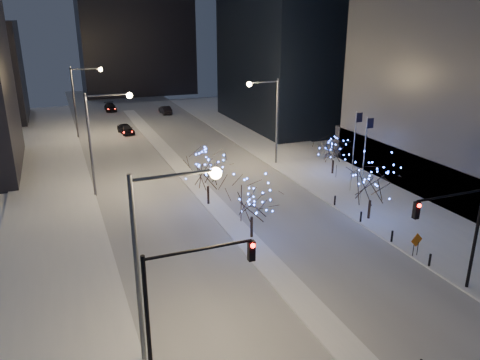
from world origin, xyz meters
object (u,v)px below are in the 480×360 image
car_near (126,129)px  traffic_signal_west (181,294)px  street_lamp_east (270,111)px  holiday_tree_median_far (208,169)px  holiday_tree_median_near (252,198)px  traffic_signal_east (459,225)px  street_lamp_w_near (158,242)px  street_lamp_w_far (81,92)px  holiday_tree_plaza_far (334,149)px  car_mid (165,110)px  construction_sign (416,242)px  holiday_tree_plaza_near (372,181)px  street_lamp_w_mid (100,130)px  car_far (110,107)px

car_near → traffic_signal_west: bearing=-104.3°
street_lamp_east → holiday_tree_median_far: 14.44m
street_lamp_east → holiday_tree_median_near: bearing=-119.1°
holiday_tree_median_near → traffic_signal_east: bearing=-54.4°
car_near → holiday_tree_median_far: (2.69, -31.40, 2.78)m
street_lamp_w_near → traffic_signal_west: (0.50, -2.00, -1.74)m
street_lamp_w_near → street_lamp_w_far: bearing=90.0°
holiday_tree_median_far → holiday_tree_plaza_far: 15.95m
street_lamp_w_far → car_mid: 20.46m
traffic_signal_east → street_lamp_w_near: bearing=176.8°
holiday_tree_plaza_far → construction_sign: size_ratio=2.45×
traffic_signal_west → car_near: 52.44m
car_mid → holiday_tree_plaza_far: holiday_tree_plaza_far is taller
car_mid → holiday_tree_plaza_near: size_ratio=0.79×
holiday_tree_median_far → construction_sign: bearing=-54.4°
street_lamp_east → holiday_tree_plaza_near: size_ratio=1.83×
holiday_tree_median_near → construction_sign: 12.37m
holiday_tree_plaza_far → street_lamp_east: bearing=130.0°
street_lamp_w_mid → car_mid: (14.76, 37.93, -5.79)m
street_lamp_east → car_near: (-13.27, 22.02, -5.71)m
street_lamp_w_mid → construction_sign: 29.29m
street_lamp_east → car_mid: (-4.27, 34.93, -5.74)m
street_lamp_w_mid → car_near: street_lamp_w_mid is taller
construction_sign → street_lamp_w_mid: bearing=127.0°
street_lamp_w_mid → holiday_tree_plaza_near: (20.21, -14.64, -2.99)m
holiday_tree_plaza_far → car_far: bearing=110.9°
street_lamp_w_near → holiday_tree_median_far: bearing=65.6°
holiday_tree_plaza_far → street_lamp_w_near: bearing=-137.4°
street_lamp_east → car_mid: size_ratio=2.33×
car_near → holiday_tree_plaza_near: (14.46, -39.66, 2.78)m
car_mid → holiday_tree_median_near: (-5.32, -52.16, 2.68)m
street_lamp_w_mid → holiday_tree_median_near: size_ratio=1.88×
car_near → construction_sign: size_ratio=2.41×
street_lamp_w_near → holiday_tree_median_near: (9.44, 10.77, -3.11)m
holiday_tree_plaza_near → holiday_tree_plaza_far: size_ratio=1.24×
car_mid → holiday_tree_median_near: size_ratio=0.81×
holiday_tree_median_far → holiday_tree_plaza_near: bearing=-35.0°
street_lamp_w_near → car_mid: size_ratio=2.33×
street_lamp_east → holiday_tree_plaza_far: 8.50m
street_lamp_w_far → construction_sign: 50.56m
traffic_signal_east → holiday_tree_plaza_near: size_ratio=1.28×
street_lamp_w_far → holiday_tree_median_near: bearing=-76.5°
car_mid → holiday_tree_median_near: bearing=82.2°
street_lamp_w_far → car_near: size_ratio=2.32×
street_lamp_w_near → car_far: 69.88m
street_lamp_w_mid → traffic_signal_east: size_ratio=1.43×
traffic_signal_west → car_far: (5.39, 71.39, -4.07)m
street_lamp_w_far → car_near: street_lamp_w_far is taller
traffic_signal_east → construction_sign: 5.92m
car_far → construction_sign: bearing=-77.7°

